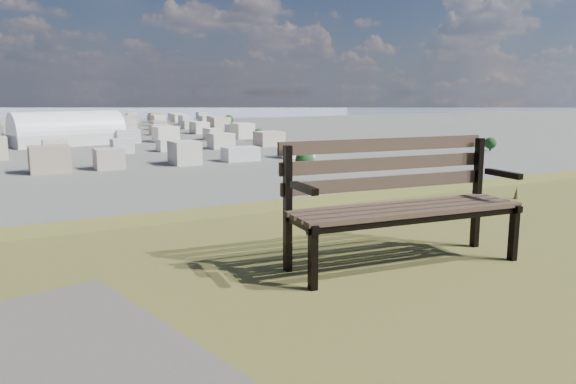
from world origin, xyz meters
TOP-DOWN VIEW (x-y plane):
  - park_bench at (-0.82, 1.73)m, footprint 1.99×0.81m
  - arena at (33.58, 304.29)m, footprint 56.57×32.20m

SIDE VIEW (x-z plane):
  - arena at x=33.58m, z-range -5.94..16.55m
  - park_bench at x=-0.82m, z-range 25.07..26.08m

